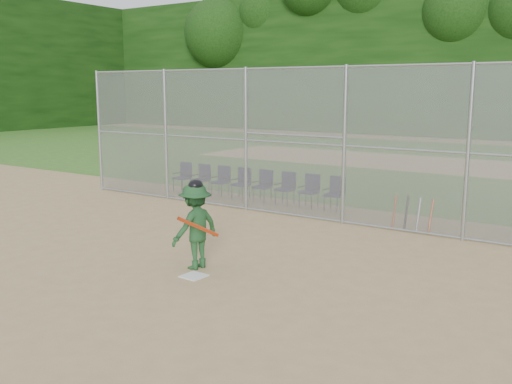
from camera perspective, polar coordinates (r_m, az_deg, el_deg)
The scene contains 16 objects.
ground at distance 11.26m, azimuth -7.11°, elevation -7.42°, with size 100.00×100.00×0.00m, color tan.
grass_strip at distance 27.25m, azimuth 18.36°, elevation 2.58°, with size 100.00×100.00×0.00m, color #35681F.
dirt_patch_far at distance 27.25m, azimuth 18.36°, elevation 2.59°, with size 24.00×24.00×0.00m, color tan.
backstop_fence at distance 14.94m, azimuth 5.33°, elevation 5.09°, with size 16.09×0.09×4.00m.
treeline at distance 29.05m, azimuth 20.07°, elevation 13.80°, with size 81.00×60.00×11.00m.
home_plate at distance 10.68m, azimuth -6.22°, elevation -8.34°, with size 0.41×0.41×0.02m, color silver.
batter_at_plate at distance 10.94m, azimuth -6.08°, elevation -3.36°, with size 1.02×1.32×1.74m.
spare_bats at distance 14.33m, azimuth 15.35°, elevation -2.15°, with size 0.96×0.34×0.84m.
chair_0 at distance 19.34m, azimuth -7.43°, elevation 1.48°, with size 0.54×0.52×0.96m, color #0F113A, non-canonical shape.
chair_1 at distance 18.82m, azimuth -5.57°, elevation 1.28°, with size 0.54×0.52×0.96m, color #0F113A, non-canonical shape.
chair_2 at distance 18.33m, azimuth -3.62°, elevation 1.06°, with size 0.54×0.52×0.96m, color #0F113A, non-canonical shape.
chair_3 at distance 17.86m, azimuth -1.55°, elevation 0.84°, with size 0.54×0.52×0.96m, color #0F113A, non-canonical shape.
chair_4 at distance 17.41m, azimuth 0.62°, elevation 0.60°, with size 0.54×0.52×0.96m, color #0F113A, non-canonical shape.
chair_5 at distance 17.00m, azimuth 2.90°, elevation 0.34°, with size 0.54×0.52×0.96m, color #0F113A, non-canonical shape.
chair_6 at distance 16.60m, azimuth 5.30°, elevation 0.08°, with size 0.54×0.52×0.96m, color #0F113A, non-canonical shape.
chair_7 at distance 16.25m, azimuth 7.80°, elevation -0.20°, with size 0.54×0.52×0.96m, color #0F113A, non-canonical shape.
Camera 1 is at (7.04, -8.10, 3.41)m, focal length 40.00 mm.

